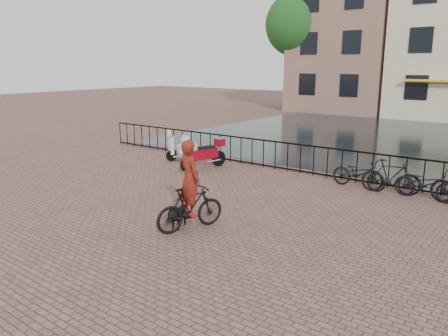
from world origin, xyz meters
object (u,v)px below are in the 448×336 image
Objects in this scene: dog at (179,216)px; scooter at (184,144)px; motorcycle at (204,151)px; cyclist at (190,191)px.

dog is 0.63× the size of scooter.
motorcycle is at bearing -2.52° from scooter.
motorcycle is (-3.58, 4.74, -0.25)m from cyclist.
motorcycle is at bearing 105.34° from dog.
cyclist is 5.95m from motorcycle.
dog is 0.46× the size of motorcycle.
dog is at bearing -26.65° from scooter.
dog is (-0.30, -0.06, -0.64)m from cyclist.
cyclist is at bearing -7.87° from dog.
scooter reaches higher than dog.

